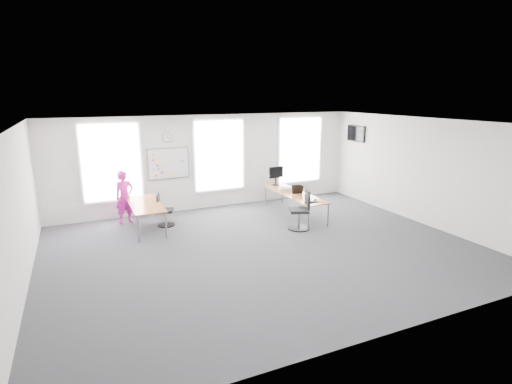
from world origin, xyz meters
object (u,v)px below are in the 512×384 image
desk_right (294,195)px  chair_right (301,212)px  keyboard (311,202)px  person (125,197)px  chair_left (164,212)px  headphones (307,196)px  desk_left (145,206)px  monitor (276,174)px

desk_right → chair_right: 1.31m
desk_right → keyboard: size_ratio=6.85×
desk_right → chair_right: size_ratio=2.56×
person → chair_left: bearing=-55.8°
desk_right → chair_left: bearing=170.6°
person → keyboard: person is taller
chair_right → chair_left: 3.86m
chair_right → person: person is taller
chair_left → headphones: chair_left is taller
chair_right → headphones: 0.90m
desk_left → keyboard: size_ratio=4.87×
desk_left → headphones: size_ratio=12.06×
person → keyboard: 5.30m
desk_right → chair_left: chair_left is taller
monitor → desk_left: bearing=-180.0°
headphones → desk_left: bearing=168.9°
person → monitor: (4.78, -0.14, 0.30)m
desk_left → keyboard: bearing=-20.7°
chair_right → monitor: size_ratio=1.77×
desk_right → chair_left: size_ratio=3.10×
desk_right → monitor: 1.27m
monitor → keyboard: bearing=-101.0°
desk_right → person: person is taller
desk_right → desk_left: bearing=173.3°
chair_left → keyboard: chair_left is taller
chair_right → desk_right: bearing=-179.9°
desk_left → chair_right: size_ratio=1.82×
desk_right → keyboard: (-0.09, -1.11, 0.05)m
desk_right → chair_right: chair_right is taller
desk_left → chair_left: size_ratio=2.20×
desk_left → monitor: monitor is taller
chair_right → monitor: monitor is taller
chair_left → chair_right: bearing=-100.0°
chair_left → monitor: size_ratio=1.46×
keyboard → headphones: size_ratio=2.47×
keyboard → chair_left: bearing=142.9°
monitor → chair_left: bearing=179.3°
chair_right → headphones: (0.57, 0.65, 0.25)m
keyboard → monitor: monitor is taller
desk_left → keyboard: (4.27, -1.62, 0.03)m
keyboard → person: bearing=140.3°
chair_right → monitor: (0.46, 2.41, 0.58)m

